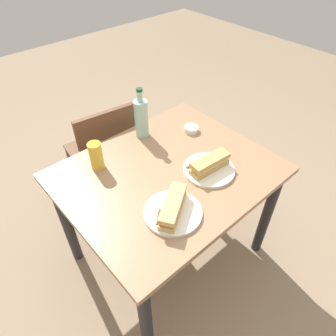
{
  "coord_description": "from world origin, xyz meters",
  "views": [
    {
      "loc": [
        -0.75,
        -0.85,
        1.79
      ],
      "look_at": [
        0.0,
        0.0,
        0.76
      ],
      "focal_mm": 32.7,
      "sensor_mm": 36.0,
      "label": 1
    }
  ],
  "objects": [
    {
      "name": "ground_plane",
      "position": [
        0.0,
        0.0,
        0.0
      ],
      "size": [
        8.0,
        8.0,
        0.0
      ],
      "primitive_type": "plane",
      "color": "#8C755B"
    },
    {
      "name": "dining_table",
      "position": [
        0.0,
        0.0,
        0.62
      ],
      "size": [
        1.05,
        0.86,
        0.74
      ],
      "color": "#997251",
      "rests_on": "ground"
    },
    {
      "name": "chair_far",
      "position": [
        -0.01,
        0.63,
        0.48
      ],
      "size": [
        0.45,
        0.45,
        0.84
      ],
      "color": "brown",
      "rests_on": "ground"
    },
    {
      "name": "plate_near",
      "position": [
        0.16,
        -0.14,
        0.74
      ],
      "size": [
        0.26,
        0.26,
        0.01
      ],
      "primitive_type": "cylinder",
      "color": "silver",
      "rests_on": "dining_table"
    },
    {
      "name": "baguette_sandwich_near",
      "position": [
        0.16,
        -0.14,
        0.79
      ],
      "size": [
        0.22,
        0.09,
        0.07
      ],
      "color": "tan",
      "rests_on": "plate_near"
    },
    {
      "name": "knife_near",
      "position": [
        0.15,
        -0.08,
        0.75
      ],
      "size": [
        0.18,
        0.05,
        0.01
      ],
      "color": "silver",
      "rests_on": "plate_near"
    },
    {
      "name": "plate_far",
      "position": [
        -0.17,
        -0.22,
        0.74
      ],
      "size": [
        0.26,
        0.26,
        0.01
      ],
      "primitive_type": "cylinder",
      "color": "silver",
      "rests_on": "dining_table"
    },
    {
      "name": "baguette_sandwich_far",
      "position": [
        -0.17,
        -0.22,
        0.79
      ],
      "size": [
        0.23,
        0.18,
        0.07
      ],
      "color": "tan",
      "rests_on": "plate_far"
    },
    {
      "name": "knife_far",
      "position": [
        -0.21,
        -0.18,
        0.75
      ],
      "size": [
        0.14,
        0.13,
        0.01
      ],
      "color": "silver",
      "rests_on": "plate_far"
    },
    {
      "name": "water_bottle",
      "position": [
        0.09,
        0.33,
        0.85
      ],
      "size": [
        0.08,
        0.08,
        0.3
      ],
      "color": "#99C6B7",
      "rests_on": "dining_table"
    },
    {
      "name": "beer_glass",
      "position": [
        -0.25,
        0.26,
        0.81
      ],
      "size": [
        0.07,
        0.07,
        0.15
      ],
      "primitive_type": "cylinder",
      "color": "gold",
      "rests_on": "dining_table"
    },
    {
      "name": "olive_bowl",
      "position": [
        0.33,
        0.17,
        0.75
      ],
      "size": [
        0.09,
        0.09,
        0.03
      ],
      "primitive_type": "cylinder",
      "color": "silver",
      "rests_on": "dining_table"
    }
  ]
}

